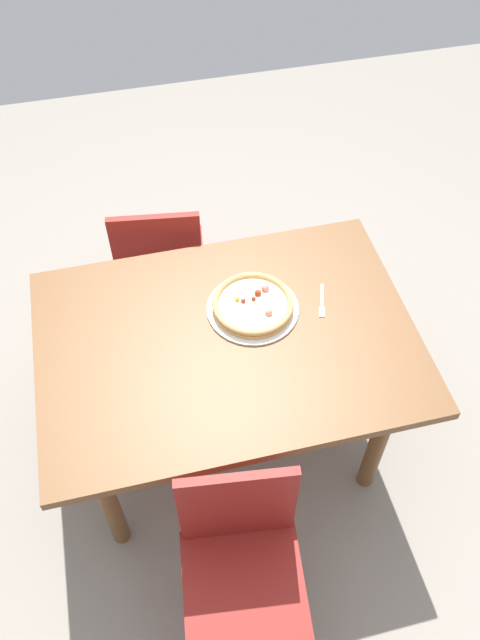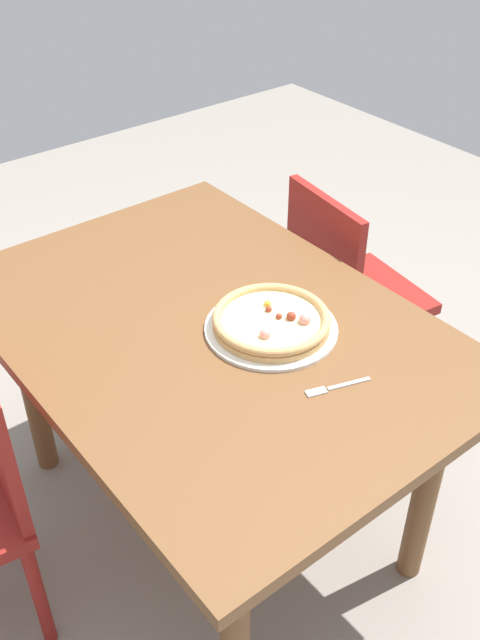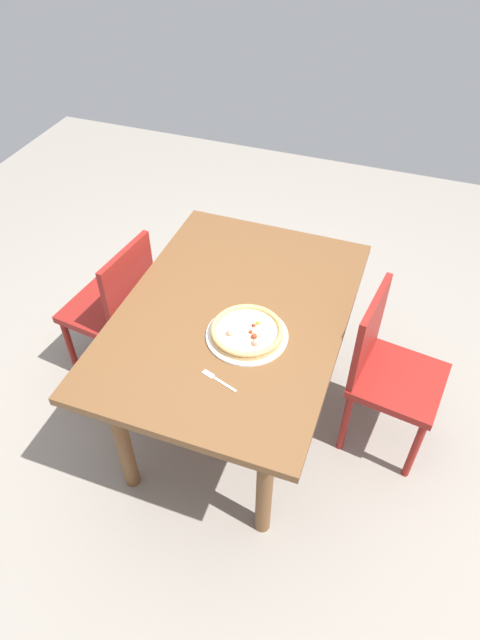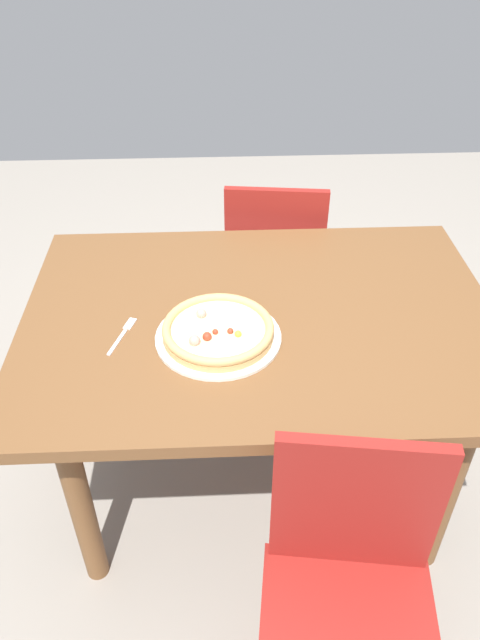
{
  "view_description": "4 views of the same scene",
  "coord_description": "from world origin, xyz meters",
  "px_view_note": "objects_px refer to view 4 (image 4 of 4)",
  "views": [
    {
      "loc": [
        0.28,
        1.37,
        2.63
      ],
      "look_at": [
        -0.06,
        -0.05,
        0.79
      ],
      "focal_mm": 35.73,
      "sensor_mm": 36.0,
      "label": 1
    },
    {
      "loc": [
        -1.24,
        0.88,
        1.91
      ],
      "look_at": [
        -0.06,
        -0.05,
        0.79
      ],
      "focal_mm": 40.52,
      "sensor_mm": 36.0,
      "label": 2
    },
    {
      "loc": [
        -1.62,
        -0.62,
        2.39
      ],
      "look_at": [
        -0.06,
        -0.05,
        0.79
      ],
      "focal_mm": 30.19,
      "sensor_mm": 36.0,
      "label": 3
    },
    {
      "loc": [
        -0.12,
        -1.38,
        1.83
      ],
      "look_at": [
        -0.06,
        -0.05,
        0.79
      ],
      "focal_mm": 33.52,
      "sensor_mm": 36.0,
      "label": 4
    }
  ],
  "objects_px": {
    "dining_table": "(260,341)",
    "plate": "(218,337)",
    "fork": "(124,333)",
    "chair_far": "(274,265)",
    "chair_near": "(349,597)",
    "pizza": "(218,330)"
  },
  "relations": [
    {
      "from": "dining_table",
      "to": "plate",
      "type": "distance_m",
      "value": 0.2
    },
    {
      "from": "plate",
      "to": "fork",
      "type": "xyz_separation_m",
      "value": [
        -0.26,
        0.03,
        -0.0
      ]
    },
    {
      "from": "dining_table",
      "to": "chair_far",
      "type": "relative_size",
      "value": 1.57
    },
    {
      "from": "chair_near",
      "to": "fork",
      "type": "bearing_deg",
      "value": -41.09
    },
    {
      "from": "pizza",
      "to": "chair_near",
      "type": "bearing_deg",
      "value": -64.59
    },
    {
      "from": "dining_table",
      "to": "chair_near",
      "type": "xyz_separation_m",
      "value": [
        0.16,
        -0.7,
        -0.18
      ]
    },
    {
      "from": "dining_table",
      "to": "plate",
      "type": "relative_size",
      "value": 3.98
    },
    {
      "from": "chair_far",
      "to": "plate",
      "type": "xyz_separation_m",
      "value": [
        -0.24,
        -0.81,
        0.29
      ]
    },
    {
      "from": "plate",
      "to": "pizza",
      "type": "distance_m",
      "value": 0.03
    },
    {
      "from": "chair_near",
      "to": "chair_far",
      "type": "xyz_separation_m",
      "value": [
        -0.04,
        1.41,
        0.0
      ]
    },
    {
      "from": "chair_near",
      "to": "fork",
      "type": "xyz_separation_m",
      "value": [
        -0.55,
        0.63,
        0.29
      ]
    },
    {
      "from": "pizza",
      "to": "fork",
      "type": "bearing_deg",
      "value": 172.69
    },
    {
      "from": "chair_far",
      "to": "pizza",
      "type": "bearing_deg",
      "value": -99.51
    },
    {
      "from": "plate",
      "to": "fork",
      "type": "distance_m",
      "value": 0.27
    },
    {
      "from": "chair_near",
      "to": "pizza",
      "type": "distance_m",
      "value": 0.73
    },
    {
      "from": "dining_table",
      "to": "chair_near",
      "type": "distance_m",
      "value": 0.74
    },
    {
      "from": "pizza",
      "to": "fork",
      "type": "relative_size",
      "value": 1.9
    },
    {
      "from": "dining_table",
      "to": "pizza",
      "type": "xyz_separation_m",
      "value": [
        -0.13,
        -0.11,
        0.13
      ]
    },
    {
      "from": "chair_far",
      "to": "fork",
      "type": "distance_m",
      "value": 0.97
    },
    {
      "from": "chair_far",
      "to": "plate",
      "type": "distance_m",
      "value": 0.89
    },
    {
      "from": "dining_table",
      "to": "plate",
      "type": "xyz_separation_m",
      "value": [
        -0.12,
        -0.11,
        0.11
      ]
    },
    {
      "from": "dining_table",
      "to": "fork",
      "type": "xyz_separation_m",
      "value": [
        -0.39,
        -0.07,
        0.11
      ]
    }
  ]
}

